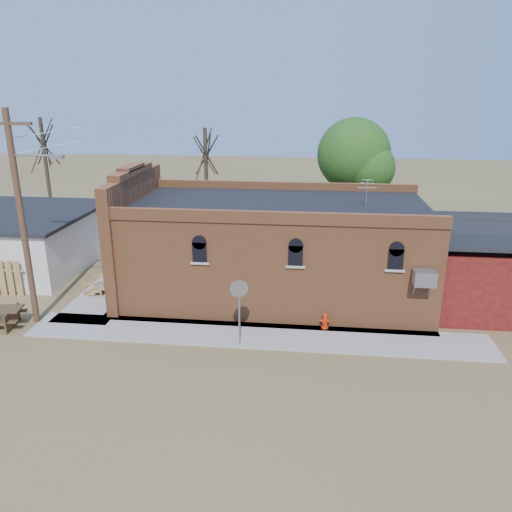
# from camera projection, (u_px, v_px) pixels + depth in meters

# --- Properties ---
(ground) EXTENTS (120.00, 120.00, 0.00)m
(ground) POSITION_uv_depth(u_px,v_px,m) (216.00, 345.00, 19.83)
(ground) COLOR brown
(ground) RESTS_ON ground
(sidewalk_south) EXTENTS (19.00, 2.20, 0.08)m
(sidewalk_south) POSITION_uv_depth(u_px,v_px,m) (256.00, 335.00, 20.50)
(sidewalk_south) COLOR #9E9991
(sidewalk_south) RESTS_ON ground
(sidewalk_west) EXTENTS (2.60, 10.00, 0.08)m
(sidewalk_west) POSITION_uv_depth(u_px,v_px,m) (120.00, 283.00, 26.15)
(sidewalk_west) COLOR #9E9991
(sidewalk_west) RESTS_ON ground
(brick_bar) EXTENTS (16.40, 7.97, 6.30)m
(brick_bar) POSITION_uv_depth(u_px,v_px,m) (270.00, 249.00, 24.10)
(brick_bar) COLOR #A85E33
(brick_bar) RESTS_ON ground
(red_shed) EXTENTS (5.40, 6.40, 4.30)m
(red_shed) POSITION_uv_depth(u_px,v_px,m) (482.00, 257.00, 23.06)
(red_shed) COLOR #570E11
(red_shed) RESTS_ON ground
(utility_pole) EXTENTS (3.12, 0.26, 9.00)m
(utility_pole) POSITION_uv_depth(u_px,v_px,m) (22.00, 215.00, 20.33)
(utility_pole) COLOR #48301D
(utility_pole) RESTS_ON ground
(tree_bare_near) EXTENTS (2.80, 2.80, 7.65)m
(tree_bare_near) POSITION_uv_depth(u_px,v_px,m) (206.00, 153.00, 30.54)
(tree_bare_near) COLOR #403324
(tree_bare_near) RESTS_ON ground
(tree_bare_far) EXTENTS (2.80, 2.80, 8.16)m
(tree_bare_far) POSITION_uv_depth(u_px,v_px,m) (43.00, 143.00, 32.54)
(tree_bare_far) COLOR #403324
(tree_bare_far) RESTS_ON ground
(tree_leafy) EXTENTS (4.40, 4.40, 8.15)m
(tree_leafy) POSITION_uv_depth(u_px,v_px,m) (354.00, 155.00, 30.05)
(tree_leafy) COLOR #403324
(tree_leafy) RESTS_ON ground
(fire_hydrant) EXTENTS (0.41, 0.40, 0.70)m
(fire_hydrant) POSITION_uv_depth(u_px,v_px,m) (325.00, 321.00, 20.92)
(fire_hydrant) COLOR red
(fire_hydrant) RESTS_ON sidewalk_south
(stop_sign) EXTENTS (0.72, 0.32, 2.75)m
(stop_sign) POSITION_uv_depth(u_px,v_px,m) (239.00, 295.00, 19.03)
(stop_sign) COLOR gray
(stop_sign) RESTS_ON sidewalk_south
(trash_barrel) EXTENTS (0.73, 0.73, 0.85)m
(trash_barrel) POSITION_uv_depth(u_px,v_px,m) (131.00, 282.00, 24.95)
(trash_barrel) COLOR navy
(trash_barrel) RESTS_ON sidewalk_west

